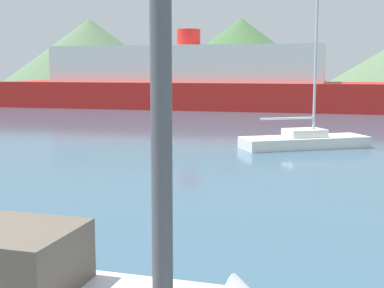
{
  "coord_description": "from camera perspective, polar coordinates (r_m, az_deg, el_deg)",
  "views": [
    {
      "loc": [
        7.42,
        -2.58,
        3.72
      ],
      "look_at": [
        0.74,
        14.0,
        1.2
      ],
      "focal_mm": 50.0,
      "sensor_mm": 36.0,
      "label": 1
    }
  ],
  "objects": [
    {
      "name": "sailboat_inner",
      "position": [
        25.94,
        11.92,
        0.56
      ],
      "size": [
        5.95,
        5.15,
        10.44
      ],
      "rotation": [
        0.0,
        0.0,
        0.65
      ],
      "color": "white",
      "rests_on": "ground_plane"
    },
    {
      "name": "hill_west",
      "position": [
        112.51,
        -10.83,
        9.5
      ],
      "size": [
        37.65,
        37.65,
        13.76
      ],
      "color": "#4C6647",
      "rests_on": "ground_plane"
    },
    {
      "name": "ferry_distant",
      "position": [
        51.94,
        -0.36,
        6.76
      ],
      "size": [
        37.23,
        13.64,
        7.45
      ],
      "rotation": [
        0.0,
        0.0,
        0.13
      ],
      "color": "red",
      "rests_on": "ground_plane"
    },
    {
      "name": "streetlamp",
      "position": [
        2.94,
        -3.3,
        4.01
      ],
      "size": [
        0.33,
        0.33,
        4.42
      ],
      "color": "#4C4C51",
      "rests_on": "dock"
    },
    {
      "name": "hill_central",
      "position": [
        98.51,
        5.23,
        9.55
      ],
      "size": [
        34.79,
        34.79,
        12.76
      ],
      "color": "#3D6038",
      "rests_on": "ground_plane"
    }
  ]
}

